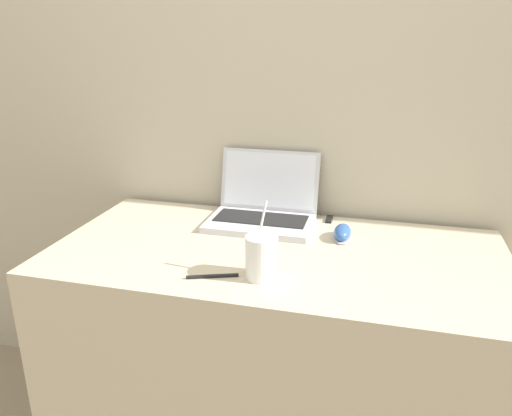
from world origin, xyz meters
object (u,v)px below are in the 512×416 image
Objects in this scene: drink_cup at (262,257)px; pen at (212,276)px; laptop at (263,207)px; usb_stick at (329,219)px; computer_mouse at (342,233)px.

pen is at bearing -165.33° from drink_cup.
drink_cup is at bearing -76.72° from laptop.
laptop is 0.22m from usb_stick.
pen is at bearing -93.89° from laptop.
computer_mouse is 0.16m from usb_stick.
usb_stick is at bearing 17.10° from laptop.
laptop is 0.40m from drink_cup.
drink_cup is 0.35m from computer_mouse.
computer_mouse reaches higher than usb_stick.
laptop is 3.28× the size of computer_mouse.
computer_mouse is at bearing -69.24° from usb_stick.
usb_stick is 0.54m from pen.
drink_cup is 1.96× the size of computer_mouse.
laptop is at bearing -162.90° from usb_stick.
usb_stick and pen have the same top height.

